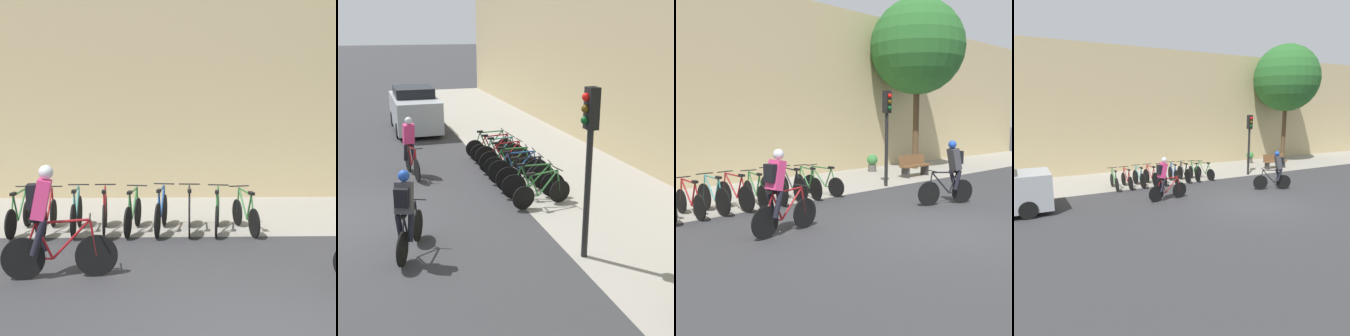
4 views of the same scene
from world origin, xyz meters
TOP-DOWN VIEW (x-y plane):
  - kerb_strip at (0.00, 6.75)m, footprint 44.00×4.50m
  - building_facade at (0.00, 9.30)m, footprint 44.00×0.60m
  - cyclist_pink at (-2.87, 2.13)m, footprint 1.77×0.51m
  - parked_bike_0 at (-4.12, 4.96)m, footprint 0.46×1.68m
  - parked_bike_1 at (-3.51, 4.96)m, footprint 0.46×1.67m
  - parked_bike_2 at (-2.91, 4.96)m, footprint 0.46×1.67m
  - parked_bike_3 at (-2.30, 4.96)m, footprint 0.46×1.74m
  - parked_bike_4 at (-1.70, 4.96)m, footprint 0.46×1.66m
  - parked_bike_5 at (-1.10, 4.96)m, footprint 0.46×1.75m
  - parked_bike_6 at (-0.49, 4.96)m, footprint 0.46×1.69m
  - parked_bike_7 at (0.11, 4.96)m, footprint 0.46×1.67m
  - parked_bike_8 at (0.72, 4.96)m, footprint 0.46×1.64m

SIDE VIEW (x-z plane):
  - kerb_strip at x=0.00m, z-range 0.00..0.01m
  - parked_bike_8 at x=0.72m, z-range -0.09..0.85m
  - parked_bike_0 at x=-4.12m, z-range -0.09..0.85m
  - parked_bike_1 at x=-3.51m, z-range -0.09..0.86m
  - parked_bike_4 at x=-1.70m, z-range -0.09..0.87m
  - parked_bike_7 at x=0.11m, z-range -0.09..0.88m
  - parked_bike_3 at x=-2.30m, z-range -0.08..0.90m
  - parked_bike_2 at x=-2.91m, z-range -0.08..0.90m
  - parked_bike_6 at x=-0.49m, z-range -0.08..0.91m
  - parked_bike_5 at x=-1.10m, z-range -0.08..0.91m
  - cyclist_pink at x=-2.87m, z-range 0.06..1.83m
  - building_facade at x=0.00m, z-range 0.00..7.16m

